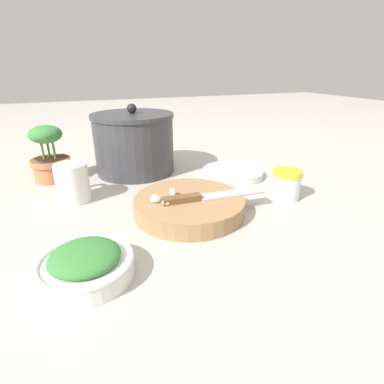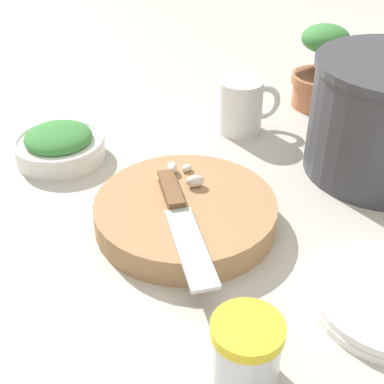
# 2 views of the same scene
# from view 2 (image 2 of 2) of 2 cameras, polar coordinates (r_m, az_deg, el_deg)

# --- Properties ---
(ground_plane) EXTENTS (5.00, 5.00, 0.00)m
(ground_plane) POSITION_cam_2_polar(r_m,az_deg,el_deg) (0.70, 2.24, -5.48)
(ground_plane) COLOR #B2ADA3
(cutting_board) EXTENTS (0.24, 0.24, 0.04)m
(cutting_board) POSITION_cam_2_polar(r_m,az_deg,el_deg) (0.72, -0.70, -2.25)
(cutting_board) COLOR #9E754C
(cutting_board) RESTS_ON ground_plane
(chef_knife) EXTENTS (0.23, 0.04, 0.01)m
(chef_knife) POSITION_cam_2_polar(r_m,az_deg,el_deg) (0.67, -1.26, -2.69)
(chef_knife) COLOR brown
(chef_knife) RESTS_ON cutting_board
(garlic_cloves) EXTENTS (0.06, 0.06, 0.02)m
(garlic_cloves) POSITION_cam_2_polar(r_m,az_deg,el_deg) (0.75, -1.14, 1.85)
(garlic_cloves) COLOR white
(garlic_cloves) RESTS_ON cutting_board
(herb_bowl) EXTENTS (0.15, 0.15, 0.05)m
(herb_bowl) POSITION_cam_2_polar(r_m,az_deg,el_deg) (0.89, -13.96, 4.94)
(herb_bowl) COLOR silver
(herb_bowl) RESTS_ON ground_plane
(spice_jar) EXTENTS (0.07, 0.07, 0.07)m
(spice_jar) POSITION_cam_2_polar(r_m,az_deg,el_deg) (0.53, 5.77, -16.54)
(spice_jar) COLOR silver
(spice_jar) RESTS_ON ground_plane
(coffee_mug) EXTENTS (0.08, 0.11, 0.09)m
(coffee_mug) POSITION_cam_2_polar(r_m,az_deg,el_deg) (0.94, 5.36, 9.14)
(coffee_mug) COLOR silver
(coffee_mug) RESTS_ON ground_plane
(potted_herb) EXTENTS (0.11, 0.11, 0.16)m
(potted_herb) POSITION_cam_2_polar(r_m,az_deg,el_deg) (1.05, 13.59, 12.32)
(potted_herb) COLOR #B26B47
(potted_herb) RESTS_ON ground_plane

